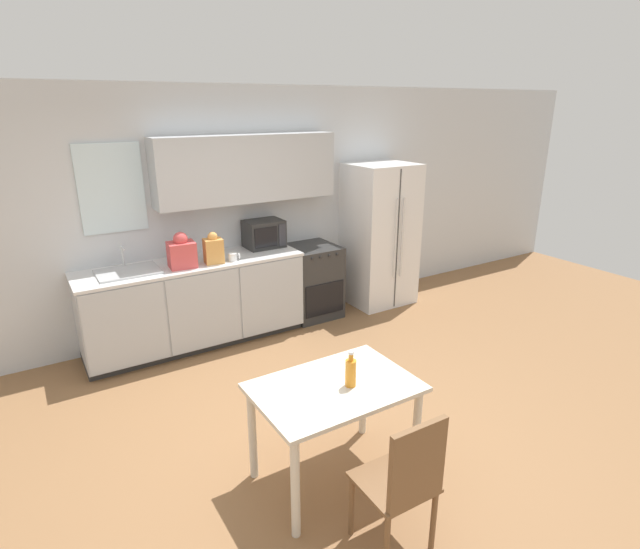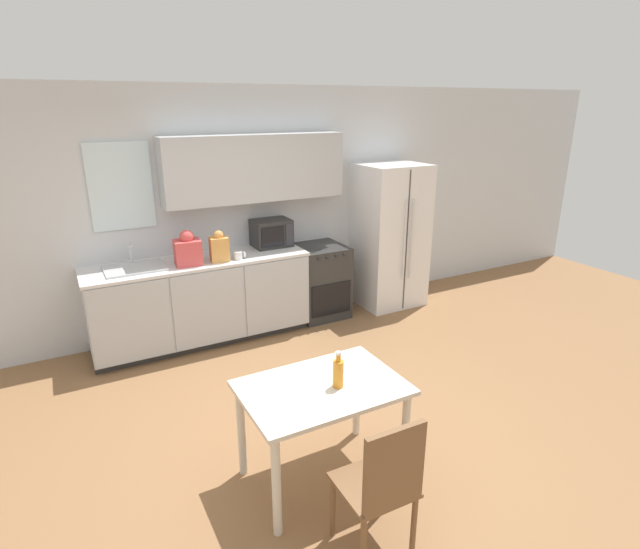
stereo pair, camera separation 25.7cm
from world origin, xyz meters
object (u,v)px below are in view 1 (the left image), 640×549
object	(u,v)px
microwave	(264,234)
coffee_mug	(233,257)
dining_table	(334,401)
dining_chair_near	(405,479)
oven_range	(312,281)
drink_bottle	(351,372)
refrigerator	(380,235)

from	to	relation	value
microwave	coffee_mug	world-z (taller)	microwave
dining_table	dining_chair_near	distance (m)	0.74
oven_range	drink_bottle	size ratio (longest dim) A/B	3.50
coffee_mug	microwave	bearing A→B (deg)	31.23
oven_range	coffee_mug	size ratio (longest dim) A/B	7.32
dining_table	dining_chair_near	size ratio (longest dim) A/B	1.15
refrigerator	dining_chair_near	bearing A→B (deg)	-126.08
coffee_mug	drink_bottle	world-z (taller)	coffee_mug
microwave	dining_table	world-z (taller)	microwave
drink_bottle	refrigerator	bearing A→B (deg)	48.56
oven_range	drink_bottle	bearing A→B (deg)	-115.82
coffee_mug	dining_table	bearing A→B (deg)	-96.60
oven_range	refrigerator	xyz separation A→B (m)	(0.99, -0.05, 0.46)
dining_chair_near	refrigerator	bearing A→B (deg)	55.07
microwave	dining_chair_near	size ratio (longest dim) A/B	0.46
dining_table	coffee_mug	bearing A→B (deg)	83.40
refrigerator	dining_chair_near	world-z (taller)	refrigerator
drink_bottle	dining_table	bearing A→B (deg)	148.22
microwave	drink_bottle	xyz separation A→B (m)	(-0.69, -2.71, -0.25)
coffee_mug	dining_table	xyz separation A→B (m)	(-0.27, -2.35, -0.36)
refrigerator	dining_table	size ratio (longest dim) A/B	1.69
refrigerator	microwave	bearing A→B (deg)	174.10
oven_range	drink_bottle	distance (m)	2.91
oven_range	dining_chair_near	size ratio (longest dim) A/B	0.95
dining_table	oven_range	bearing A→B (deg)	62.12
refrigerator	coffee_mug	bearing A→B (deg)	-175.89
refrigerator	dining_chair_near	size ratio (longest dim) A/B	1.94
oven_range	dining_table	world-z (taller)	oven_range
dining_chair_near	coffee_mug	bearing A→B (deg)	85.80
microwave	dining_table	bearing A→B (deg)	-106.41
microwave	coffee_mug	size ratio (longest dim) A/B	3.54
dining_chair_near	drink_bottle	distance (m)	0.76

